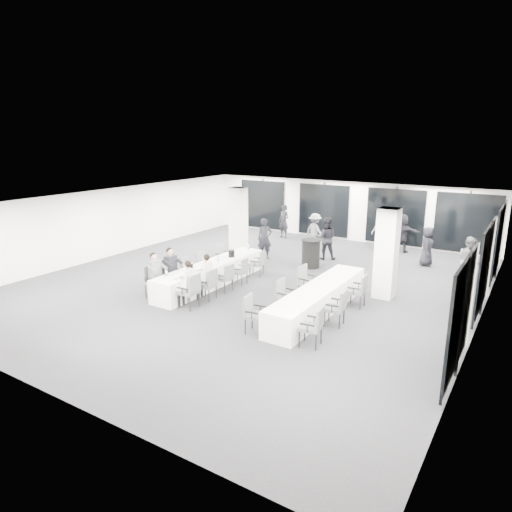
{
  "coord_description": "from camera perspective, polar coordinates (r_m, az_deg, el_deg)",
  "views": [
    {
      "loc": [
        8.01,
        -12.55,
        4.91
      ],
      "look_at": [
        0.23,
        -0.2,
        1.03
      ],
      "focal_mm": 32.0,
      "sensor_mm": 36.0,
      "label": 1
    }
  ],
  "objects": [
    {
      "name": "plate_c",
      "position": [
        15.01,
        -6.22,
        -1.25
      ],
      "size": [
        0.2,
        0.2,
        0.03
      ],
      "color": "white",
      "rests_on": "banquet_table_main"
    },
    {
      "name": "chair_main_left_mid",
      "position": [
        15.74,
        -8.5,
        -1.53
      ],
      "size": [
        0.46,
        0.51,
        0.88
      ],
      "rotation": [
        0.0,
        0.0,
        -1.55
      ],
      "color": "#4E5055",
      "rests_on": "floor"
    },
    {
      "name": "chair_main_left_fourth",
      "position": [
        16.37,
        -6.57,
        -0.85
      ],
      "size": [
        0.45,
        0.5,
        0.88
      ],
      "rotation": [
        0.0,
        0.0,
        -1.56
      ],
      "color": "#4E5055",
      "rests_on": "floor"
    },
    {
      "name": "wine_glass",
      "position": [
        13.77,
        -9.83,
        -2.22
      ],
      "size": [
        0.08,
        0.08,
        0.21
      ],
      "color": "silver",
      "rests_on": "banquet_table_main"
    },
    {
      "name": "chair_main_right_fourth",
      "position": [
        15.39,
        -1.83,
        -1.72
      ],
      "size": [
        0.49,
        0.54,
        0.9
      ],
      "rotation": [
        0.0,
        0.0,
        1.66
      ],
      "color": "#4E5055",
      "rests_on": "floor"
    },
    {
      "name": "standing_guest_c",
      "position": [
        20.58,
        7.39,
        3.45
      ],
      "size": [
        1.25,
        0.91,
        1.74
      ],
      "primitive_type": "imported",
      "rotation": [
        0.0,
        0.0,
        2.81
      ],
      "color": "#53555A",
      "rests_on": "floor"
    },
    {
      "name": "chair_main_left_second",
      "position": [
        15.07,
        -10.84,
        -2.04
      ],
      "size": [
        0.6,
        0.64,
        1.04
      ],
      "rotation": [
        0.0,
        0.0,
        -1.72
      ],
      "color": "#4E5055",
      "rests_on": "floor"
    },
    {
      "name": "cocktail_table",
      "position": [
        17.48,
        6.87,
        0.33
      ],
      "size": [
        0.78,
        0.78,
        1.08
      ],
      "color": "black",
      "rests_on": "floor"
    },
    {
      "name": "seated_guest_a",
      "position": [
        14.38,
        -12.35,
        -2.01
      ],
      "size": [
        0.5,
        0.38,
        1.44
      ],
      "rotation": [
        0.0,
        0.0,
        -1.57
      ],
      "color": "#53555A",
      "rests_on": "floor"
    },
    {
      "name": "chair_main_right_mid",
      "position": [
        14.7,
        -3.75,
        -2.55
      ],
      "size": [
        0.51,
        0.55,
        0.9
      ],
      "rotation": [
        0.0,
        0.0,
        1.45
      ],
      "color": "#4E5055",
      "rests_on": "floor"
    },
    {
      "name": "chair_side_right_far",
      "position": [
        13.68,
        12.75,
        -4.04
      ],
      "size": [
        0.52,
        0.58,
        0.98
      ],
      "rotation": [
        0.0,
        0.0,
        1.62
      ],
      "color": "#4E5055",
      "rests_on": "floor"
    },
    {
      "name": "chair_side_left_near",
      "position": [
        11.68,
        -0.38,
        -6.96
      ],
      "size": [
        0.56,
        0.6,
        0.98
      ],
      "rotation": [
        0.0,
        0.0,
        -1.43
      ],
      "color": "#4E5055",
      "rests_on": "floor"
    },
    {
      "name": "ice_bucket_far",
      "position": [
        16.07,
        -3.08,
        0.33
      ],
      "size": [
        0.22,
        0.22,
        0.25
      ],
      "primitive_type": "cylinder",
      "color": "black",
      "rests_on": "banquet_table_main"
    },
    {
      "name": "chair_side_right_near",
      "position": [
        11.01,
        7.28,
        -8.49
      ],
      "size": [
        0.56,
        0.6,
        0.99
      ],
      "rotation": [
        0.0,
        0.0,
        1.7
      ],
      "color": "#4E5055",
      "rests_on": "floor"
    },
    {
      "name": "chair_main_right_near",
      "position": [
        13.35,
        -8.15,
        -4.12
      ],
      "size": [
        0.53,
        0.6,
        1.04
      ],
      "rotation": [
        0.0,
        0.0,
        1.58
      ],
      "color": "#4E5055",
      "rests_on": "floor"
    },
    {
      "name": "chair_main_right_second",
      "position": [
        14.0,
        -5.88,
        -3.33
      ],
      "size": [
        0.52,
        0.57,
        0.96
      ],
      "rotation": [
        0.0,
        0.0,
        1.65
      ],
      "color": "#4E5055",
      "rests_on": "floor"
    },
    {
      "name": "ice_bucket_near",
      "position": [
        14.62,
        -8.24,
        -1.33
      ],
      "size": [
        0.2,
        0.2,
        0.23
      ],
      "primitive_type": "cylinder",
      "color": "black",
      "rests_on": "banquet_table_main"
    },
    {
      "name": "chair_main_right_far",
      "position": [
        16.28,
        0.34,
        -0.75
      ],
      "size": [
        0.56,
        0.59,
        0.92
      ],
      "rotation": [
        0.0,
        0.0,
        1.82
      ],
      "color": "#4E5055",
      "rests_on": "floor"
    },
    {
      "name": "water_bottle_b",
      "position": [
        15.45,
        -4.75,
        -0.39
      ],
      "size": [
        0.06,
        0.06,
        0.2
      ],
      "primitive_type": "cylinder",
      "color": "silver",
      "rests_on": "banquet_table_main"
    },
    {
      "name": "column_right",
      "position": [
        14.51,
        16.0,
        0.3
      ],
      "size": [
        0.6,
        0.6,
        2.8
      ],
      "primitive_type": "cube",
      "color": "white",
      "rests_on": "floor"
    },
    {
      "name": "standing_guest_f",
      "position": [
        20.53,
        17.78,
        3.05
      ],
      "size": [
        1.8,
        0.82,
        1.9
      ],
      "primitive_type": "imported",
      "rotation": [
        0.0,
        0.0,
        3.23
      ],
      "color": "black",
      "rests_on": "floor"
    },
    {
      "name": "water_bottle_a",
      "position": [
        14.02,
        -11.14,
        -2.2
      ],
      "size": [
        0.07,
        0.07,
        0.22
      ],
      "primitive_type": "cylinder",
      "color": "silver",
      "rests_on": "banquet_table_main"
    },
    {
      "name": "chair_side_right_mid",
      "position": [
        12.26,
        10.2,
        -6.14
      ],
      "size": [
        0.54,
        0.59,
        0.98
      ],
      "rotation": [
        0.0,
        0.0,
        1.67
      ],
      "color": "#4E5055",
      "rests_on": "floor"
    },
    {
      "name": "plate_a",
      "position": [
        14.33,
        -9.02,
        -2.13
      ],
      "size": [
        0.22,
        0.22,
        0.03
      ],
      "color": "white",
      "rests_on": "banquet_table_main"
    },
    {
      "name": "standing_guest_b",
      "position": [
        18.64,
        8.75,
        2.54
      ],
      "size": [
        1.1,
        0.91,
        1.96
      ],
      "primitive_type": "imported",
      "rotation": [
        0.0,
        0.0,
        3.56
      ],
      "color": "black",
      "rests_on": "floor"
    },
    {
      "name": "standing_guest_d",
      "position": [
        20.57,
        15.48,
        2.99
      ],
      "size": [
        1.09,
        0.73,
        1.72
      ],
      "primitive_type": "imported",
      "rotation": [
        0.0,
        0.0,
        3.31
      ],
      "color": "white",
      "rests_on": "floor"
    },
    {
      "name": "water_bottle_c",
      "position": [
        16.93,
        -0.96,
        1.08
      ],
      "size": [
        0.08,
        0.08,
        0.24
      ],
      "primitive_type": "cylinder",
      "color": "silver",
      "rests_on": "banquet_table_main"
    },
    {
      "name": "plate_b",
      "position": [
        13.85,
        -9.57,
        -2.75
      ],
      "size": [
        0.21,
        0.21,
        0.03
      ],
      "color": "white",
      "rests_on": "banquet_table_main"
    },
    {
      "name": "standing_guest_e",
      "position": [
        18.72,
        20.64,
        1.44
      ],
      "size": [
        0.61,
        0.89,
        1.73
      ],
      "primitive_type": "imported",
      "rotation": [
        0.0,
        0.0,
        1.7
      ],
      "color": "black",
      "rests_on": "floor"
    },
    {
      "name": "chair_main_left_near",
      "position": [
        14.55,
        -12.83,
        -2.8
      ],
      "size": [
        0.61,
        0.64,
        1.02
      ],
      "rotation": [
        0.0,
        0.0,
        -1.36
      ],
      "color": "#4E5055",
      "rests_on": "floor"
    },
    {
      "name": "seated_guest_c",
      "position": [
        13.39,
        -8.76,
        -3.1
      ],
      "size": [
        0.5,
        0.38,
        1.44
      ],
      "rotation": [
        0.0,
        0.0,
        1.57
      ],
      "color": "white",
      "rests_on": "floor"
    },
    {
      "name": "banquet_table_main",
      "position": [
        15.44,
        -5.6,
        -2.27
      ],
      "size": [
        0.9,
        5.0,
        0.75
      ],
      "primitive_type": "cube",
      "color": "white",
      "rests_on": "floor"
    },
    {
      "name": "chair_side_left_mid",
      "position": [
        13.02,
        3.56,
        -4.73
      ],
      "size": [
        0.5,
        0.55,
        0.95
      ],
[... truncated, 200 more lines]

